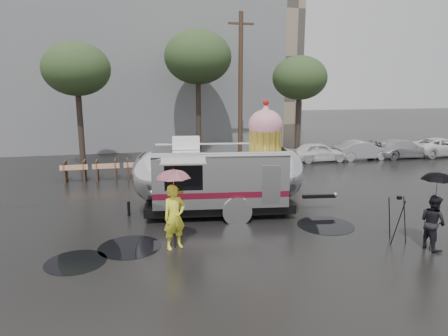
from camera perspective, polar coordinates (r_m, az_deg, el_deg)
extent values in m
plane|color=black|center=(12.20, 8.33, -10.87)|extent=(120.00, 120.00, 0.00)
cylinder|color=black|center=(15.41, 7.51, -5.95)|extent=(1.29, 1.29, 0.01)
cylinder|color=black|center=(11.73, -20.44, -12.47)|extent=(1.62, 1.62, 0.01)
cylinder|color=black|center=(12.27, -13.31, -10.92)|extent=(1.83, 1.83, 0.01)
cylinder|color=black|center=(14.10, 14.31, -7.93)|extent=(1.91, 1.91, 0.01)
cube|color=slate|center=(34.51, -13.07, 14.53)|extent=(22.00, 12.00, 13.00)
cylinder|color=#473323|center=(25.36, 2.37, 11.39)|extent=(0.28, 0.28, 9.00)
cube|color=#473323|center=(25.62, 2.45, 19.92)|extent=(1.60, 0.12, 0.12)
cylinder|color=#382D26|center=(23.69, -19.89, 6.86)|extent=(0.32, 0.32, 5.85)
ellipsoid|color=#263D1C|center=(23.64, -20.34, 13.14)|extent=(3.64, 3.64, 2.86)
cylinder|color=#382D26|center=(25.84, -3.67, 8.89)|extent=(0.32, 0.32, 6.75)
ellipsoid|color=#263D1C|center=(25.86, -3.76, 15.54)|extent=(4.20, 4.20, 3.30)
cylinder|color=#382D26|center=(25.66, 10.56, 7.18)|extent=(0.32, 0.32, 5.40)
ellipsoid|color=#263D1C|center=(25.58, 10.76, 12.54)|extent=(3.36, 3.36, 2.64)
cube|color=#473323|center=(21.14, -21.70, -0.44)|extent=(0.08, 0.80, 1.00)
cube|color=#473323|center=(21.02, -19.28, -0.33)|extent=(0.08, 0.80, 1.00)
cube|color=#E5590C|center=(20.66, -20.68, 0.07)|extent=(1.30, 0.04, 0.25)
cube|color=#473323|center=(20.96, -17.65, -0.26)|extent=(0.08, 0.80, 1.00)
cube|color=#473323|center=(20.90, -15.20, -0.15)|extent=(0.08, 0.80, 1.00)
cube|color=#E5590C|center=(20.51, -16.53, 0.26)|extent=(1.30, 0.04, 0.25)
cube|color=#473323|center=(20.89, -13.55, -0.07)|extent=(0.08, 0.80, 1.00)
cube|color=#473323|center=(20.89, -11.09, 0.04)|extent=(0.08, 0.80, 1.00)
cube|color=#E5590C|center=(20.46, -12.33, 0.46)|extent=(1.30, 0.04, 0.25)
imported|color=silver|center=(25.41, 13.35, 2.47)|extent=(4.00, 1.80, 1.40)
imported|color=#B2B2B7|center=(26.87, 19.11, 2.63)|extent=(4.00, 1.80, 1.40)
imported|color=#B2B2B7|center=(28.56, 24.23, 2.79)|extent=(4.20, 1.80, 1.44)
imported|color=silver|center=(30.46, 28.75, 2.93)|extent=(4.40, 1.90, 1.50)
cube|color=silver|center=(14.57, -0.77, -0.85)|extent=(4.94, 3.02, 1.91)
ellipsoid|color=silver|center=(14.95, 8.19, -0.65)|extent=(1.89, 2.62, 1.91)
ellipsoid|color=silver|center=(14.57, -9.96, -1.04)|extent=(1.89, 2.62, 1.91)
cube|color=black|center=(14.85, -0.75, -5.05)|extent=(5.53, 2.78, 0.32)
cylinder|color=black|center=(13.87, 1.83, -6.29)|extent=(0.77, 0.33, 0.74)
cylinder|color=black|center=(15.95, 0.81, -3.86)|extent=(0.77, 0.33, 0.74)
cylinder|color=silver|center=(13.72, 1.91, -6.27)|extent=(1.02, 0.24, 1.02)
cube|color=black|center=(15.59, 13.41, -3.95)|extent=(1.28, 0.29, 0.13)
sphere|color=silver|center=(15.80, 15.61, -3.67)|extent=(0.19, 0.19, 0.17)
cylinder|color=black|center=(14.98, -13.45, -5.66)|extent=(0.12, 0.12, 0.53)
cube|color=#540B1B|center=(13.51, -0.32, -3.95)|extent=(4.64, 0.63, 0.21)
cube|color=#540B1B|center=(15.86, -1.14, -1.58)|extent=(4.64, 0.63, 0.21)
cube|color=black|center=(13.29, -5.80, -1.45)|extent=(1.27, 0.19, 0.85)
cube|color=#ADA9A1|center=(12.93, -5.85, 0.58)|extent=(1.54, 0.71, 0.15)
cube|color=silver|center=(13.67, 6.79, -2.47)|extent=(0.64, 0.11, 1.38)
cube|color=white|center=(14.31, -5.45, 3.62)|extent=(1.04, 0.81, 0.40)
cylinder|color=yellow|center=(14.59, 5.90, 4.18)|extent=(1.24, 1.24, 0.64)
ellipsoid|color=pink|center=(14.53, 5.94, 6.17)|extent=(1.38, 1.38, 1.10)
cone|color=pink|center=(14.49, 5.99, 8.35)|extent=(0.59, 0.59, 0.42)
sphere|color=red|center=(14.47, 6.01, 9.27)|extent=(0.24, 0.24, 0.21)
imported|color=yellow|center=(11.67, -7.10, -6.96)|extent=(0.80, 0.68, 1.89)
imported|color=pink|center=(11.38, -7.22, -2.10)|extent=(1.21, 1.21, 0.82)
cylinder|color=black|center=(11.71, -7.08, -7.51)|extent=(0.02, 0.02, 1.65)
imported|color=black|center=(13.05, 27.66, -6.88)|extent=(0.50, 0.81, 1.60)
imported|color=black|center=(12.76, 28.14, -2.07)|extent=(1.10, 1.10, 0.75)
cylinder|color=black|center=(13.04, 27.67, -6.78)|extent=(0.02, 0.02, 1.65)
cylinder|color=black|center=(13.26, 24.41, -6.79)|extent=(0.04, 0.33, 1.40)
cylinder|color=black|center=(13.22, 22.55, -6.68)|extent=(0.29, 0.17, 1.40)
cylinder|color=black|center=(12.89, 23.59, -7.24)|extent=(0.28, 0.19, 1.40)
cube|color=black|center=(12.92, 23.78, -3.90)|extent=(0.12, 0.10, 0.10)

